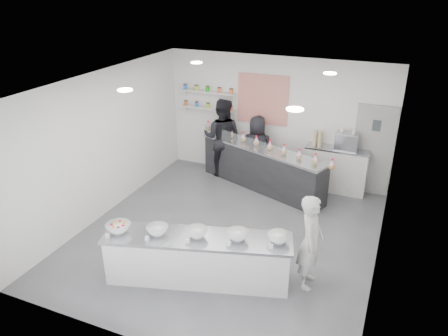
{
  "coord_description": "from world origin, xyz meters",
  "views": [
    {
      "loc": [
        2.78,
        -6.75,
        4.68
      ],
      "look_at": [
        -0.26,
        0.4,
        1.23
      ],
      "focal_mm": 35.0,
      "sensor_mm": 36.0,
      "label": 1
    }
  ],
  "objects_px": {
    "back_bar": "(262,168)",
    "woman_prep": "(310,242)",
    "staff_left": "(222,138)",
    "espresso_machine": "(347,142)",
    "espresso_ledge": "(335,170)",
    "prep_counter": "(198,258)",
    "staff_right": "(257,149)"
  },
  "relations": [
    {
      "from": "prep_counter",
      "to": "espresso_machine",
      "type": "xyz_separation_m",
      "value": [
        1.67,
        4.23,
        0.84
      ]
    },
    {
      "from": "prep_counter",
      "to": "staff_right",
      "type": "relative_size",
      "value": 1.85
    },
    {
      "from": "prep_counter",
      "to": "espresso_machine",
      "type": "height_order",
      "value": "espresso_machine"
    },
    {
      "from": "espresso_machine",
      "to": "staff_right",
      "type": "bearing_deg",
      "value": -175.0
    },
    {
      "from": "staff_right",
      "to": "espresso_ledge",
      "type": "bearing_deg",
      "value": 172.95
    },
    {
      "from": "back_bar",
      "to": "woman_prep",
      "type": "distance_m",
      "value": 3.59
    },
    {
      "from": "woman_prep",
      "to": "staff_left",
      "type": "distance_m",
      "value": 4.58
    },
    {
      "from": "espresso_machine",
      "to": "staff_left",
      "type": "xyz_separation_m",
      "value": [
        -2.97,
        -0.18,
        -0.27
      ]
    },
    {
      "from": "staff_left",
      "to": "espresso_machine",
      "type": "bearing_deg",
      "value": 174.68
    },
    {
      "from": "espresso_ledge",
      "to": "back_bar",
      "type": "bearing_deg",
      "value": -161.18
    },
    {
      "from": "espresso_ledge",
      "to": "staff_left",
      "type": "bearing_deg",
      "value": -176.31
    },
    {
      "from": "back_bar",
      "to": "espresso_machine",
      "type": "height_order",
      "value": "espresso_machine"
    },
    {
      "from": "back_bar",
      "to": "espresso_ledge",
      "type": "xyz_separation_m",
      "value": [
        1.61,
        0.55,
        0.02
      ]
    },
    {
      "from": "woman_prep",
      "to": "espresso_ledge",
      "type": "bearing_deg",
      "value": -2.16
    },
    {
      "from": "back_bar",
      "to": "staff_left",
      "type": "relative_size",
      "value": 1.68
    },
    {
      "from": "espresso_machine",
      "to": "staff_left",
      "type": "distance_m",
      "value": 2.99
    },
    {
      "from": "back_bar",
      "to": "staff_right",
      "type": "height_order",
      "value": "staff_right"
    },
    {
      "from": "staff_right",
      "to": "back_bar",
      "type": "bearing_deg",
      "value": 113.27
    },
    {
      "from": "staff_left",
      "to": "espresso_ledge",
      "type": "bearing_deg",
      "value": 174.9
    },
    {
      "from": "espresso_machine",
      "to": "woman_prep",
      "type": "distance_m",
      "value": 3.66
    },
    {
      "from": "woman_prep",
      "to": "staff_left",
      "type": "xyz_separation_m",
      "value": [
        -3.0,
        3.45,
        0.18
      ]
    },
    {
      "from": "back_bar",
      "to": "espresso_machine",
      "type": "relative_size",
      "value": 6.62
    },
    {
      "from": "espresso_machine",
      "to": "woman_prep",
      "type": "xyz_separation_m",
      "value": [
        0.03,
        -3.63,
        -0.44
      ]
    },
    {
      "from": "back_bar",
      "to": "espresso_ledge",
      "type": "distance_m",
      "value": 1.7
    },
    {
      "from": "espresso_ledge",
      "to": "espresso_machine",
      "type": "xyz_separation_m",
      "value": [
        0.18,
        0.0,
        0.72
      ]
    },
    {
      "from": "espresso_ledge",
      "to": "staff_left",
      "type": "relative_size",
      "value": 0.72
    },
    {
      "from": "prep_counter",
      "to": "woman_prep",
      "type": "height_order",
      "value": "woman_prep"
    },
    {
      "from": "woman_prep",
      "to": "staff_left",
      "type": "bearing_deg",
      "value": 35.56
    },
    {
      "from": "woman_prep",
      "to": "back_bar",
      "type": "bearing_deg",
      "value": 25.12
    },
    {
      "from": "prep_counter",
      "to": "espresso_ledge",
      "type": "relative_size",
      "value": 2.14
    },
    {
      "from": "espresso_machine",
      "to": "woman_prep",
      "type": "height_order",
      "value": "woman_prep"
    },
    {
      "from": "staff_left",
      "to": "back_bar",
      "type": "bearing_deg",
      "value": 153.85
    }
  ]
}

